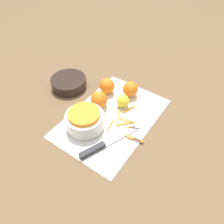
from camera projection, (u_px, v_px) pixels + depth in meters
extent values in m
plane|color=brown|center=(112.00, 118.00, 0.88)|extent=(4.00, 4.00, 0.00)
cube|color=silver|center=(112.00, 118.00, 0.88)|extent=(0.46, 0.31, 0.01)
cylinder|color=silver|center=(85.00, 121.00, 0.83)|extent=(0.15, 0.15, 0.06)
cylinder|color=orange|center=(84.00, 114.00, 0.80)|extent=(0.12, 0.12, 0.02)
cylinder|color=black|center=(69.00, 83.00, 1.01)|extent=(0.16, 0.16, 0.05)
cube|color=#232328|center=(92.00, 150.00, 0.76)|extent=(0.10, 0.05, 0.02)
cube|color=silver|center=(123.00, 135.00, 0.82)|extent=(0.16, 0.08, 0.00)
sphere|color=orange|center=(99.00, 99.00, 0.90)|extent=(0.07, 0.07, 0.07)
sphere|color=orange|center=(107.00, 86.00, 0.97)|extent=(0.07, 0.07, 0.07)
sphere|color=orange|center=(130.00, 89.00, 0.95)|extent=(0.07, 0.07, 0.07)
sphere|color=yellow|center=(122.00, 101.00, 0.91)|extent=(0.05, 0.05, 0.05)
cube|color=orange|center=(110.00, 125.00, 0.85)|extent=(0.07, 0.02, 0.00)
cube|color=orange|center=(129.00, 110.00, 0.91)|extent=(0.04, 0.01, 0.00)
cube|color=orange|center=(127.00, 120.00, 0.86)|extent=(0.02, 0.07, 0.00)
cube|color=orange|center=(131.00, 127.00, 0.84)|extent=(0.02, 0.03, 0.00)
cube|color=orange|center=(129.00, 109.00, 0.91)|extent=(0.07, 0.03, 0.00)
cube|color=orange|center=(118.00, 114.00, 0.89)|extent=(0.07, 0.04, 0.00)
cube|color=orange|center=(135.00, 128.00, 0.84)|extent=(0.02, 0.03, 0.00)
cube|color=orange|center=(134.00, 138.00, 0.80)|extent=(0.01, 0.07, 0.00)
cube|color=orange|center=(135.00, 139.00, 0.80)|extent=(0.02, 0.06, 0.00)
cube|color=orange|center=(125.00, 124.00, 0.85)|extent=(0.05, 0.05, 0.00)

